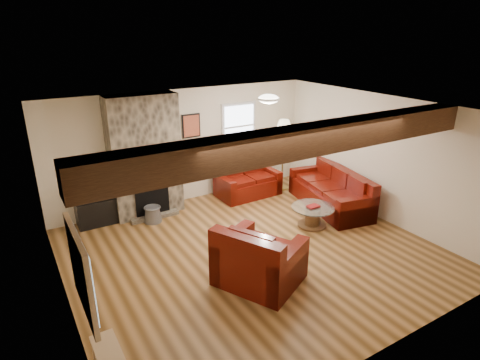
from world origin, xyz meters
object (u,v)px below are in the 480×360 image
at_px(floor_lamp, 284,130).
at_px(coffee_table, 312,216).
at_px(television, 101,186).
at_px(armchair_red, 260,254).
at_px(loveseat, 248,180).
at_px(tv_cabinet, 104,210).
at_px(sofa_three, 330,189).

bearing_deg(floor_lamp, coffee_table, -109.63).
bearing_deg(television, armchair_red, -64.91).
bearing_deg(loveseat, television, 173.49).
relative_size(tv_cabinet, television, 1.23).
xyz_separation_m(sofa_three, tv_cabinet, (-4.40, 1.79, -0.15)).
height_order(sofa_three, loveseat, sofa_three).
relative_size(coffee_table, television, 0.97).
bearing_deg(television, loveseat, -5.32).
xyz_separation_m(armchair_red, television, (-1.55, 3.30, 0.30)).
bearing_deg(television, sofa_three, -22.14).
relative_size(sofa_three, tv_cabinet, 2.02).
height_order(sofa_three, armchair_red, armchair_red).
bearing_deg(loveseat, sofa_three, -52.96).
bearing_deg(floor_lamp, sofa_three, -80.12).
relative_size(coffee_table, tv_cabinet, 0.79).
distance_m(armchair_red, coffee_table, 2.18).
xyz_separation_m(loveseat, floor_lamp, (0.93, -0.09, 1.08)).
relative_size(sofa_three, television, 2.49).
relative_size(loveseat, coffee_table, 1.69).
distance_m(loveseat, television, 3.26).
height_order(armchair_red, floor_lamp, floor_lamp).
bearing_deg(tv_cabinet, armchair_red, -64.91).
height_order(coffee_table, tv_cabinet, tv_cabinet).
bearing_deg(armchair_red, loveseat, -56.05).
height_order(tv_cabinet, floor_lamp, floor_lamp).
bearing_deg(coffee_table, television, 146.40).
height_order(loveseat, armchair_red, armchair_red).
bearing_deg(tv_cabinet, loveseat, -5.32).
bearing_deg(floor_lamp, loveseat, 174.67).
distance_m(sofa_three, floor_lamp, 1.76).
height_order(loveseat, floor_lamp, floor_lamp).
xyz_separation_m(television, floor_lamp, (4.15, -0.39, 0.68)).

